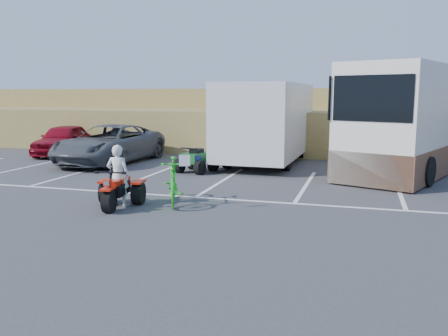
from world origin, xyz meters
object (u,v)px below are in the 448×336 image
(cargo_trailer, at_px, (267,120))
(grey_pickup, at_px, (110,144))
(rv_motorhome, at_px, (421,126))
(green_dirt_bike, at_px, (173,181))
(quad_atv_green, at_px, (197,172))
(red_car, at_px, (64,140))
(quad_atv_blue, at_px, (196,172))
(red_trike_atv, at_px, (117,207))
(rider, at_px, (118,176))

(cargo_trailer, bearing_deg, grey_pickup, -162.13)
(rv_motorhome, bearing_deg, grey_pickup, -149.00)
(green_dirt_bike, relative_size, quad_atv_green, 1.36)
(quad_atv_green, bearing_deg, red_car, 172.69)
(cargo_trailer, distance_m, quad_atv_blue, 4.00)
(red_trike_atv, xyz_separation_m, rider, (-0.02, 0.15, 0.78))
(green_dirt_bike, height_order, red_car, red_car)
(red_trike_atv, relative_size, rv_motorhome, 0.14)
(grey_pickup, relative_size, red_car, 1.34)
(rv_motorhome, distance_m, quad_atv_blue, 8.62)
(red_trike_atv, distance_m, grey_pickup, 8.13)
(red_car, height_order, quad_atv_green, red_car)
(rider, bearing_deg, grey_pickup, -67.84)
(red_trike_atv, relative_size, quad_atv_blue, 1.07)
(green_dirt_bike, bearing_deg, red_trike_atv, -167.33)
(grey_pickup, distance_m, rv_motorhome, 12.24)
(rider, height_order, quad_atv_blue, rider)
(red_trike_atv, bearing_deg, rider, 90.00)
(rider, bearing_deg, cargo_trailer, -112.58)
(cargo_trailer, bearing_deg, red_trike_atv, -101.51)
(red_car, bearing_deg, quad_atv_green, -32.35)
(grey_pickup, bearing_deg, green_dirt_bike, -45.53)
(rider, bearing_deg, red_car, -57.70)
(cargo_trailer, bearing_deg, quad_atv_blue, -121.93)
(red_car, distance_m, rv_motorhome, 15.47)
(green_dirt_bike, bearing_deg, quad_atv_green, 81.66)
(rv_motorhome, bearing_deg, rider, -110.42)
(grey_pickup, bearing_deg, red_trike_atv, -55.64)
(red_trike_atv, xyz_separation_m, quad_atv_green, (0.06, 5.75, 0.00))
(grey_pickup, distance_m, red_car, 3.80)
(grey_pickup, bearing_deg, quad_atv_green, -12.32)
(red_trike_atv, distance_m, green_dirt_bike, 1.55)
(rv_motorhome, bearing_deg, quad_atv_green, -136.32)
(grey_pickup, height_order, rv_motorhome, rv_motorhome)
(red_car, bearing_deg, rider, -59.95)
(rider, relative_size, cargo_trailer, 0.22)
(grey_pickup, height_order, cargo_trailer, cargo_trailer)
(rider, relative_size, red_car, 0.38)
(quad_atv_green, bearing_deg, cargo_trailer, 70.24)
(green_dirt_bike, xyz_separation_m, cargo_trailer, (0.85, 7.95, 1.15))
(red_car, relative_size, quad_atv_blue, 2.95)
(rider, relative_size, grey_pickup, 0.28)
(rider, height_order, quad_atv_green, rider)
(green_dirt_bike, height_order, rv_motorhome, rv_motorhome)
(grey_pickup, bearing_deg, cargo_trailer, 19.77)
(grey_pickup, xyz_separation_m, quad_atv_blue, (4.20, -1.19, -0.77))
(red_trike_atv, xyz_separation_m, red_car, (-7.54, 8.66, 0.71))
(cargo_trailer, height_order, quad_atv_blue, cargo_trailer)
(red_trike_atv, relative_size, green_dirt_bike, 0.77)
(red_trike_atv, distance_m, red_car, 11.50)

